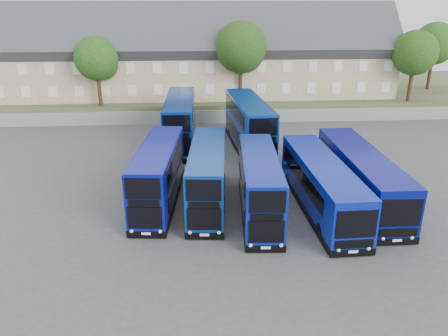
% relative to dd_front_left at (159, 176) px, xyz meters
% --- Properties ---
extents(ground, '(120.00, 120.00, 0.00)m').
position_rel_dd_front_left_xyz_m(ground, '(5.86, -3.19, -2.00)').
color(ground, '#434247').
rests_on(ground, ground).
extents(retaining_wall, '(70.00, 0.40, 1.50)m').
position_rel_dd_front_left_xyz_m(retaining_wall, '(5.86, 20.81, -1.25)').
color(retaining_wall, slate).
rests_on(retaining_wall, ground).
extents(earth_bank, '(80.00, 20.00, 2.00)m').
position_rel_dd_front_left_xyz_m(earth_bank, '(5.86, 30.81, -1.00)').
color(earth_bank, '#404A29').
rests_on(earth_bank, ground).
extents(terrace_row, '(48.00, 10.40, 11.20)m').
position_rel_dd_front_left_xyz_m(terrace_row, '(2.86, 26.81, 4.59)').
color(terrace_row, '#9F8870').
rests_on(terrace_row, earth_bank).
extents(dd_front_left, '(3.25, 10.44, 4.08)m').
position_rel_dd_front_left_xyz_m(dd_front_left, '(0.00, 0.00, 0.00)').
color(dd_front_left, '#071090').
rests_on(dd_front_left, ground).
extents(dd_front_mid, '(3.05, 10.30, 4.04)m').
position_rel_dd_front_left_xyz_m(dd_front_mid, '(3.36, -0.42, -0.02)').
color(dd_front_mid, navy).
rests_on(dd_front_mid, ground).
extents(dd_front_right, '(2.90, 10.15, 3.99)m').
position_rel_dd_front_left_xyz_m(dd_front_right, '(6.68, -2.13, -0.05)').
color(dd_front_right, '#071A90').
rests_on(dd_front_right, ground).
extents(dd_rear_left, '(2.81, 11.53, 4.56)m').
position_rel_dd_front_left_xyz_m(dd_rear_left, '(1.12, 13.04, 0.24)').
color(dd_rear_left, navy).
rests_on(dd_rear_left, ground).
extents(dd_rear_right, '(3.62, 11.82, 4.63)m').
position_rel_dd_front_left_xyz_m(dd_rear_right, '(7.59, 11.35, 0.27)').
color(dd_rear_right, navy).
rests_on(dd_rear_right, ground).
extents(coach_east_a, '(2.97, 12.41, 3.37)m').
position_rel_dd_front_left_xyz_m(coach_east_a, '(10.92, -1.69, -0.35)').
color(coach_east_a, '#081C9C').
rests_on(coach_east_a, ground).
extents(coach_east_b, '(2.69, 12.74, 3.48)m').
position_rel_dd_front_left_xyz_m(coach_east_b, '(14.03, -0.47, -0.29)').
color(coach_east_b, '#060D78').
rests_on(coach_east_b, ground).
extents(tree_west, '(4.80, 4.80, 7.65)m').
position_rel_dd_front_left_xyz_m(tree_west, '(-7.99, 21.91, 5.05)').
color(tree_west, '#382314').
rests_on(tree_west, earth_bank).
extents(tree_mid, '(5.76, 5.76, 9.18)m').
position_rel_dd_front_left_xyz_m(tree_mid, '(8.01, 22.41, 6.06)').
color(tree_mid, '#382314').
rests_on(tree_mid, earth_bank).
extents(tree_east, '(5.12, 5.12, 8.16)m').
position_rel_dd_front_left_xyz_m(tree_east, '(28.01, 21.91, 5.39)').
color(tree_east, '#382314').
rests_on(tree_east, earth_bank).
extents(tree_far, '(5.44, 5.44, 8.67)m').
position_rel_dd_front_left_xyz_m(tree_far, '(34.01, 28.91, 5.73)').
color(tree_far, '#382314').
rests_on(tree_far, earth_bank).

